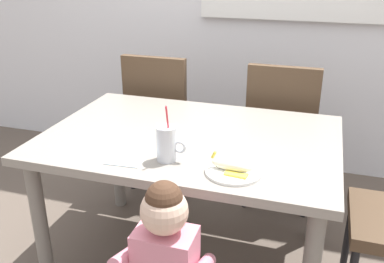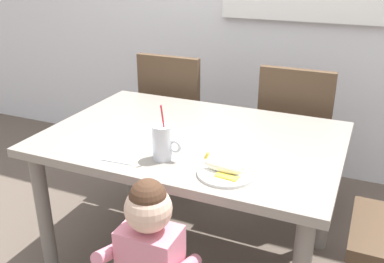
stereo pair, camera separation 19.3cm
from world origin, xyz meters
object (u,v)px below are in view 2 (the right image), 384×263
(toddler_standing, at_px, (150,255))
(paper_napkin, at_px, (125,155))
(snack_plate, at_px, (226,173))
(peeled_banana, at_px, (224,168))
(dining_chair_right, at_px, (295,132))
(dining_table, at_px, (193,153))
(dining_chair_left, at_px, (177,114))
(milk_cup, at_px, (163,144))

(toddler_standing, distance_m, paper_napkin, 0.47)
(toddler_standing, distance_m, snack_plate, 0.42)
(snack_plate, relative_size, peeled_banana, 1.32)
(dining_chair_right, distance_m, toddler_standing, 1.38)
(dining_table, relative_size, dining_chair_left, 1.45)
(dining_chair_left, bearing_deg, paper_napkin, 103.70)
(snack_plate, bearing_deg, toddler_standing, -118.99)
(dining_chair_left, bearing_deg, toddler_standing, 111.74)
(dining_chair_right, xyz_separation_m, peeled_banana, (-0.09, -1.04, 0.23))
(dining_chair_left, height_order, snack_plate, dining_chair_left)
(dining_table, bearing_deg, paper_napkin, -118.75)
(milk_cup, bearing_deg, paper_napkin, -167.05)
(dining_table, relative_size, dining_chair_right, 1.45)
(peeled_banana, relative_size, paper_napkin, 1.16)
(milk_cup, height_order, paper_napkin, milk_cup)
(milk_cup, xyz_separation_m, snack_plate, (0.29, -0.03, -0.06))
(dining_table, height_order, toddler_standing, toddler_standing)
(toddler_standing, xyz_separation_m, peeled_banana, (0.17, 0.31, 0.25))
(dining_chair_left, xyz_separation_m, toddler_standing, (0.54, -1.35, -0.02))
(toddler_standing, xyz_separation_m, snack_plate, (0.18, 0.32, 0.22))
(peeled_banana, xyz_separation_m, paper_napkin, (-0.45, -0.01, -0.03))
(peeled_banana, bearing_deg, dining_chair_right, 84.91)
(milk_cup, bearing_deg, dining_chair_right, 69.50)
(dining_table, height_order, milk_cup, milk_cup)
(peeled_banana, distance_m, paper_napkin, 0.45)
(dining_chair_left, bearing_deg, dining_table, 120.95)
(dining_chair_right, bearing_deg, dining_chair_left, -0.01)
(dining_chair_left, relative_size, dining_chair_right, 1.00)
(toddler_standing, xyz_separation_m, milk_cup, (-0.12, 0.34, 0.28))
(dining_chair_right, distance_m, snack_plate, 1.06)
(snack_plate, bearing_deg, paper_napkin, -178.49)
(dining_chair_right, bearing_deg, peeled_banana, 84.91)
(dining_chair_right, height_order, peeled_banana, dining_chair_right)
(toddler_standing, xyz_separation_m, paper_napkin, (-0.28, 0.30, 0.22))
(dining_table, height_order, snack_plate, snack_plate)
(milk_cup, distance_m, peeled_banana, 0.29)
(dining_table, xyz_separation_m, dining_chair_left, (-0.43, 0.72, -0.10))
(dining_table, bearing_deg, peeled_banana, -49.42)
(snack_plate, bearing_deg, dining_table, 131.86)
(paper_napkin, bearing_deg, dining_chair_left, 103.70)
(dining_chair_left, xyz_separation_m, milk_cup, (0.42, -1.01, 0.27))
(toddler_standing, bearing_deg, dining_chair_right, 79.06)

